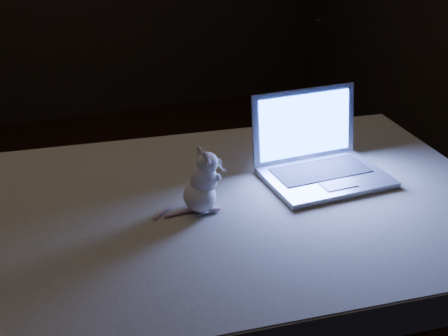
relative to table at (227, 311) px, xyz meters
name	(u,v)px	position (x,y,z in m)	size (l,w,h in m)	color
floor	(112,311)	(-0.30, 0.63, -0.41)	(5.00, 5.00, 0.00)	black
table	(227,311)	(0.00, 0.00, 0.00)	(1.53, 0.98, 0.82)	black
tablecloth	(246,209)	(0.07, 0.01, 0.37)	(1.63, 1.08, 0.10)	#BAB49A
laptop	(328,143)	(0.34, 0.01, 0.55)	(0.38, 0.33, 0.26)	#A2A2A6
plush_mouse	(199,181)	(-0.09, -0.02, 0.51)	(0.14, 0.14, 0.19)	white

